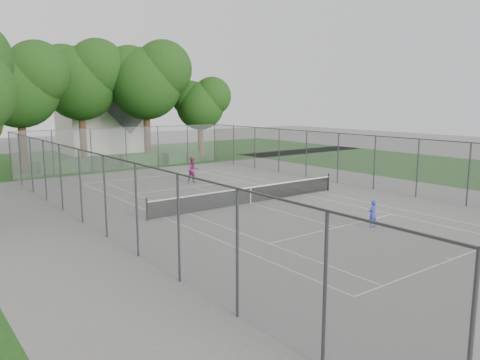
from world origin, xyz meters
TOP-DOWN VIEW (x-y plane):
  - ground at (0.00, 0.00)m, footprint 120.00×120.00m
  - grass_far at (0.00, 26.00)m, footprint 60.00×20.00m
  - grass_right at (22.00, 0.00)m, footprint 16.00×40.00m
  - court_markings at (0.00, 0.00)m, footprint 11.03×23.83m
  - tennis_net at (0.00, 0.00)m, footprint 12.87×0.10m
  - perimeter_fence at (0.00, 0.00)m, footprint 18.08×34.08m
  - tree_far_left at (-7.12, 20.97)m, footprint 7.31×6.67m
  - tree_far_midleft at (-0.83, 24.93)m, footprint 8.02×7.32m
  - tree_far_midright at (4.75, 22.42)m, footprint 8.05×7.35m
  - tree_far_right at (10.20, 21.21)m, footprint 5.69×5.19m
  - hedge_left at (-4.80, 18.35)m, footprint 4.00×1.20m
  - hedge_mid at (1.73, 18.39)m, footprint 3.20×0.91m
  - hedge_right at (5.74, 17.70)m, footprint 3.32×1.22m
  - house at (3.25, 31.23)m, footprint 8.34×6.46m
  - girl_player at (1.29, -7.35)m, footprint 0.46×0.30m
  - woman_player at (0.92, 7.70)m, footprint 0.96×0.80m

SIDE VIEW (x-z plane):
  - ground at x=0.00m, z-range 0.00..0.00m
  - grass_far at x=0.00m, z-range 0.00..0.00m
  - grass_right at x=22.00m, z-range 0.00..0.00m
  - court_markings at x=0.00m, z-range 0.00..0.01m
  - hedge_right at x=5.74m, z-range 0.00..0.99m
  - hedge_left at x=-4.80m, z-range 0.00..1.00m
  - hedge_mid at x=1.73m, z-range 0.00..1.01m
  - tennis_net at x=0.00m, z-range -0.04..1.06m
  - girl_player at x=1.29m, z-range 0.00..1.27m
  - woman_player at x=0.92m, z-range 0.00..1.81m
  - perimeter_fence at x=0.00m, z-range 0.05..3.57m
  - house at x=3.25m, z-range -1.01..9.37m
  - tree_far_right at x=10.20m, z-range 1.52..9.70m
  - tree_far_left at x=-7.12m, z-range 1.97..12.47m
  - tree_far_midleft at x=-0.83m, z-range 2.16..13.69m
  - tree_far_midright at x=4.75m, z-range 2.17..13.74m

